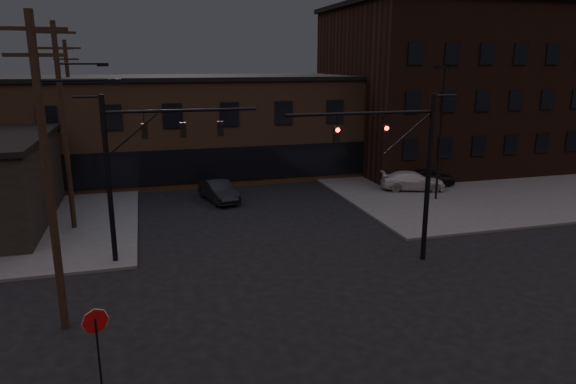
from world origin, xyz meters
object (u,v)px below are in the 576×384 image
object	(u,v)px
traffic_signal_far	(136,159)
parked_car_lot_b	(413,181)
traffic_signal_near	(407,161)
stop_sign	(96,330)
car_crossing	(218,191)
parked_car_lot_a	(428,177)

from	to	relation	value
traffic_signal_far	parked_car_lot_b	distance (m)	21.74
traffic_signal_near	parked_car_lot_b	xyz separation A→B (m)	(7.36, 12.28, -4.10)
parked_car_lot_b	traffic_signal_far	bearing A→B (deg)	132.60
stop_sign	parked_car_lot_b	size ratio (longest dim) A/B	0.53
stop_sign	car_crossing	bearing A→B (deg)	72.21
parked_car_lot_b	traffic_signal_near	bearing A→B (deg)	167.34
traffic_signal_near	parked_car_lot_b	size ratio (longest dim) A/B	1.70
traffic_signal_near	car_crossing	size ratio (longest dim) A/B	1.80
stop_sign	parked_car_lot_b	bearing A→B (deg)	42.16
traffic_signal_near	parked_car_lot_a	bearing A→B (deg)	55.02
traffic_signal_near	traffic_signal_far	size ratio (longest dim) A/B	1.00
traffic_signal_near	traffic_signal_far	world-z (taller)	same
traffic_signal_near	traffic_signal_far	bearing A→B (deg)	163.83
traffic_signal_near	car_crossing	bearing A→B (deg)	117.06
traffic_signal_far	stop_sign	xyz separation A→B (m)	(-1.28, -9.99, -3.17)
parked_car_lot_a	car_crossing	size ratio (longest dim) A/B	0.91
parked_car_lot_b	car_crossing	xyz separation A→B (m)	(-14.29, 1.28, -0.10)
car_crossing	stop_sign	bearing A→B (deg)	-120.42
parked_car_lot_a	stop_sign	bearing A→B (deg)	131.56
traffic_signal_near	stop_sign	size ratio (longest dim) A/B	3.23
traffic_signal_near	parked_car_lot_b	bearing A→B (deg)	59.04
parked_car_lot_a	car_crossing	world-z (taller)	parked_car_lot_a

